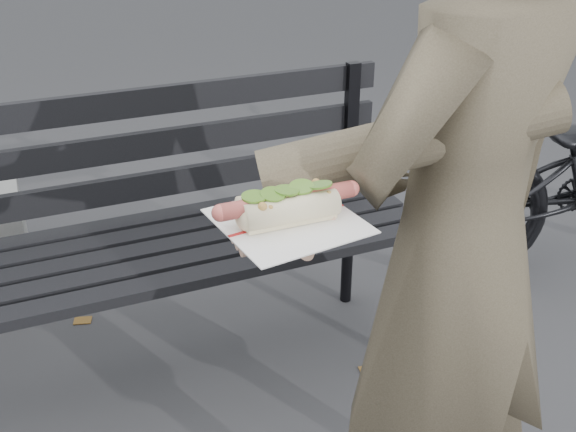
# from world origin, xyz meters

# --- Properties ---
(park_bench) EXTENTS (1.50, 0.44, 0.88)m
(park_bench) POSITION_xyz_m (0.01, 0.87, 0.52)
(park_bench) COLOR black
(park_bench) RESTS_ON ground
(person) EXTENTS (0.67, 0.54, 1.58)m
(person) POSITION_xyz_m (0.43, 0.03, 0.79)
(person) COLOR #433C2D
(person) RESTS_ON ground
(held_hotdog) EXTENTS (0.62, 0.31, 0.20)m
(held_hotdog) POSITION_xyz_m (0.23, 0.00, 1.02)
(held_hotdog) COLOR #433C2D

